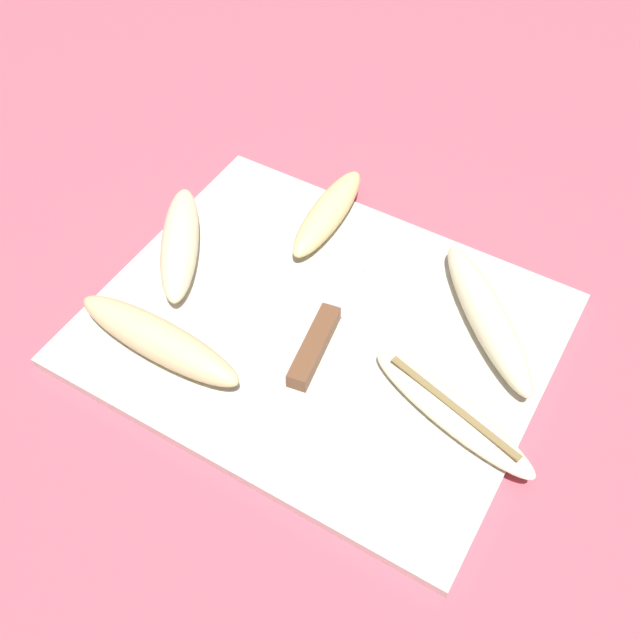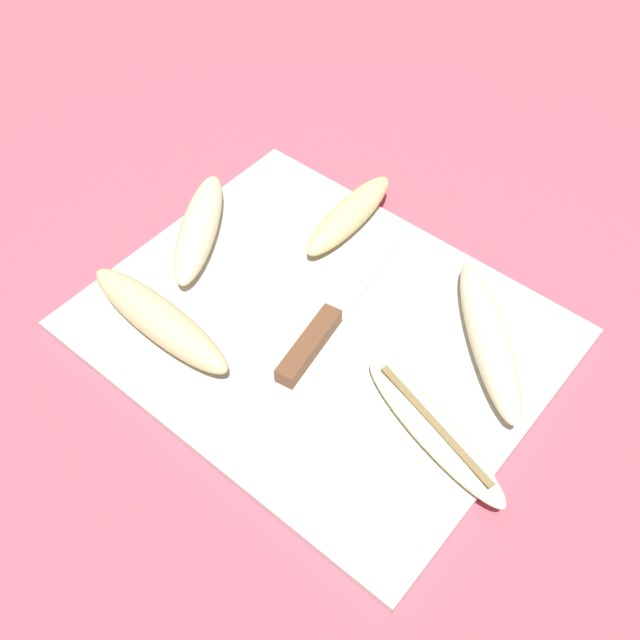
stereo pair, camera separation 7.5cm
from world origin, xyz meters
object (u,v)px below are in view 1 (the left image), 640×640
object	(u,v)px
banana_bright_far	(452,412)
banana_mellow_near	(158,340)
knife	(324,328)
banana_golden_short	(328,213)
banana_pale_long	(487,317)
banana_cream_curved	(180,243)

from	to	relation	value
banana_bright_far	banana_mellow_near	bearing A→B (deg)	-164.91
knife	banana_golden_short	distance (m)	0.16
banana_bright_far	banana_pale_long	bearing A→B (deg)	97.18
banana_golden_short	banana_cream_curved	xyz separation A→B (m)	(-0.11, -0.12, 0.00)
banana_mellow_near	banana_bright_far	size ratio (longest dim) A/B	1.03
knife	banana_pale_long	xyz separation A→B (m)	(0.14, 0.09, 0.01)
banana_golden_short	banana_cream_curved	distance (m)	0.17
banana_pale_long	banana_golden_short	bearing A→B (deg)	166.84
banana_pale_long	banana_golden_short	world-z (taller)	banana_pale_long
banana_pale_long	banana_cream_curved	size ratio (longest dim) A/B	1.02
banana_golden_short	banana_mellow_near	bearing A→B (deg)	-102.08
banana_pale_long	banana_bright_far	xyz separation A→B (m)	(0.01, -0.12, -0.01)
banana_mellow_near	knife	bearing A→B (deg)	38.36
knife	banana_golden_short	bearing A→B (deg)	109.17
banana_bright_far	banana_cream_curved	bearing A→B (deg)	173.00
banana_bright_far	knife	bearing A→B (deg)	170.44
knife	banana_cream_curved	bearing A→B (deg)	165.69
banana_mellow_near	banana_pale_long	size ratio (longest dim) A/B	1.16
knife	banana_cream_curved	xyz separation A→B (m)	(-0.19, 0.02, 0.01)
banana_golden_short	banana_bright_far	world-z (taller)	banana_golden_short
knife	banana_cream_curved	distance (m)	0.19
banana_pale_long	banana_bright_far	bearing A→B (deg)	-82.82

